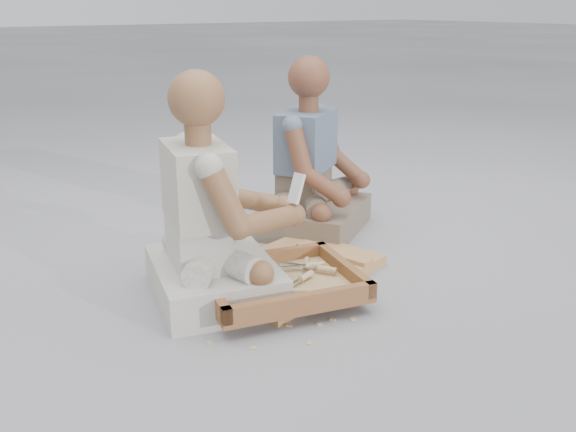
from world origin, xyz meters
TOP-DOWN VIEW (x-y plane):
  - ground at (0.00, 0.00)m, footprint 60.00×60.00m
  - carved_panel at (0.03, 0.19)m, footprint 0.77×0.61m
  - tool_tray at (-0.12, 0.04)m, footprint 0.62×0.54m
  - chisel_0 at (-0.18, 0.08)m, footprint 0.14×0.19m
  - chisel_1 at (-0.16, 0.10)m, footprint 0.17×0.16m
  - chisel_2 at (-0.15, -0.06)m, footprint 0.20×0.12m
  - chisel_3 at (0.05, 0.03)m, footprint 0.13×0.19m
  - chisel_4 at (0.05, 0.12)m, footprint 0.16×0.18m
  - chisel_5 at (-0.05, 0.01)m, footprint 0.21×0.09m
  - chisel_6 at (-0.03, 0.23)m, footprint 0.09×0.21m
  - chisel_7 at (0.04, 0.08)m, footprint 0.21×0.11m
  - chisel_8 at (-0.16, 0.11)m, footprint 0.09×0.21m
  - wood_chip_0 at (0.00, -0.21)m, footprint 0.02×0.02m
  - wood_chip_1 at (-0.05, -0.17)m, footprint 0.02×0.02m
  - wood_chip_2 at (-0.47, -0.07)m, footprint 0.02×0.02m
  - wood_chip_3 at (0.01, -0.01)m, footprint 0.02×0.02m
  - wood_chip_4 at (-0.20, -0.12)m, footprint 0.02×0.02m
  - wood_chip_5 at (-0.21, -0.25)m, footprint 0.02×0.02m
  - wood_chip_6 at (-0.11, -0.17)m, footprint 0.02×0.02m
  - wood_chip_7 at (-0.37, -0.18)m, footprint 0.02×0.02m
  - craftsman at (-0.29, 0.21)m, footprint 0.59×0.60m
  - companion at (0.43, 0.59)m, footprint 0.64×0.61m
  - mobile_phone at (-0.02, 0.09)m, footprint 0.06×0.05m

SIDE VIEW (x-z plane):
  - ground at x=0.00m, z-range 0.00..0.00m
  - wood_chip_0 at x=0.00m, z-range 0.00..0.00m
  - wood_chip_1 at x=-0.05m, z-range 0.00..0.00m
  - wood_chip_2 at x=-0.47m, z-range 0.00..0.00m
  - wood_chip_3 at x=0.01m, z-range 0.00..0.00m
  - wood_chip_4 at x=-0.20m, z-range 0.00..0.00m
  - wood_chip_5 at x=-0.21m, z-range 0.00..0.00m
  - wood_chip_6 at x=-0.11m, z-range 0.00..0.00m
  - wood_chip_7 at x=-0.37m, z-range 0.00..0.00m
  - carved_panel at x=0.03m, z-range 0.00..0.04m
  - tool_tray at x=-0.12m, z-range 0.03..0.10m
  - chisel_4 at x=0.05m, z-range 0.06..0.08m
  - chisel_1 at x=-0.16m, z-range 0.07..0.09m
  - chisel_8 at x=-0.16m, z-range 0.07..0.09m
  - chisel_6 at x=-0.03m, z-range 0.07..0.10m
  - chisel_5 at x=-0.05m, z-range 0.07..0.10m
  - chisel_7 at x=0.04m, z-range 0.08..0.10m
  - chisel_2 at x=-0.15m, z-range 0.08..0.10m
  - chisel_3 at x=0.05m, z-range 0.08..0.10m
  - chisel_0 at x=-0.18m, z-range 0.08..0.10m
  - companion at x=0.43m, z-range -0.13..0.66m
  - craftsman at x=-0.29m, z-range -0.13..0.67m
  - mobile_phone at x=-0.02m, z-range 0.34..0.44m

